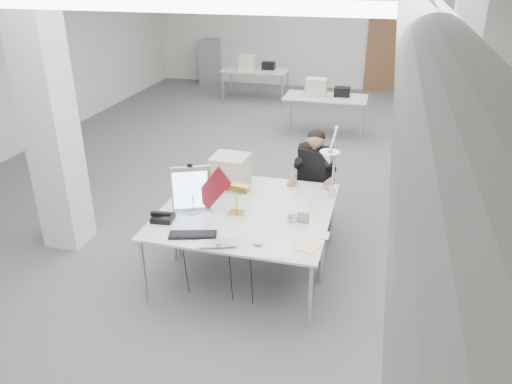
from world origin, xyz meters
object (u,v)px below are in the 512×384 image
at_px(seated_person, 315,164).
at_px(desk_main, 234,230).
at_px(office_chair, 314,186).
at_px(laptop, 218,247).
at_px(desk_phone, 163,218).
at_px(bankers_lamp, 237,200).
at_px(monitor, 191,189).
at_px(architect_lamp, 332,163).
at_px(beige_monitor, 230,171).

bearing_deg(seated_person, desk_main, -93.43).
distance_m(office_chair, laptop, 2.11).
xyz_separation_m(seated_person, desk_phone, (-1.33, -1.58, -0.12)).
distance_m(office_chair, bankers_lamp, 1.48).
bearing_deg(desk_main, monitor, 154.21).
distance_m(seated_person, laptop, 2.05).
xyz_separation_m(bankers_lamp, desk_phone, (-0.69, -0.34, -0.13)).
relative_size(office_chair, bankers_lamp, 3.66).
xyz_separation_m(monitor, laptop, (0.51, -0.65, -0.24)).
distance_m(desk_main, bankers_lamp, 0.38).
xyz_separation_m(desk_main, seated_person, (0.57, 1.58, 0.16)).
height_order(seated_person, desk_phone, seated_person).
bearing_deg(seated_person, architect_lamp, -54.33).
relative_size(bankers_lamp, beige_monitor, 0.78).
xyz_separation_m(seated_person, laptop, (-0.60, -1.96, -0.13)).
xyz_separation_m(laptop, beige_monitor, (-0.30, 1.36, 0.18)).
relative_size(desk_phone, architect_lamp, 0.21).
bearing_deg(laptop, beige_monitor, 83.67).
distance_m(seated_person, desk_phone, 2.07).
height_order(seated_person, architect_lamp, architect_lamp).
bearing_deg(desk_phone, beige_monitor, 60.96).
height_order(office_chair, seated_person, seated_person).
relative_size(desk_main, monitor, 3.51).
xyz_separation_m(desk_main, laptop, (-0.04, -0.38, 0.03)).
height_order(beige_monitor, architect_lamp, architect_lamp).
distance_m(monitor, bankers_lamp, 0.49).
bearing_deg(desk_phone, office_chair, 45.17).
distance_m(bankers_lamp, desk_phone, 0.78).
distance_m(monitor, desk_phone, 0.42).
distance_m(beige_monitor, architect_lamp, 1.25).
height_order(seated_person, laptop, seated_person).
bearing_deg(desk_main, desk_phone, -179.36).
distance_m(desk_main, office_chair, 1.73).
bearing_deg(office_chair, bankers_lamp, -100.03).
height_order(bankers_lamp, beige_monitor, beige_monitor).
relative_size(desk_main, architect_lamp, 1.79).
xyz_separation_m(office_chair, bankers_lamp, (-0.64, -1.29, 0.34)).
distance_m(laptop, beige_monitor, 1.40).
bearing_deg(bankers_lamp, desk_main, -67.34).
bearing_deg(desk_phone, bankers_lamp, 20.72).
bearing_deg(desk_main, beige_monitor, 109.33).
distance_m(bankers_lamp, architect_lamp, 1.08).
distance_m(office_chair, architect_lamp, 1.13).
relative_size(seated_person, desk_phone, 3.86).
relative_size(office_chair, architect_lamp, 1.15).
distance_m(seated_person, beige_monitor, 1.09).
bearing_deg(monitor, desk_phone, -152.96).
bearing_deg(beige_monitor, architect_lamp, -7.56).
height_order(desk_main, office_chair, office_chair).
height_order(desk_main, bankers_lamp, bankers_lamp).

